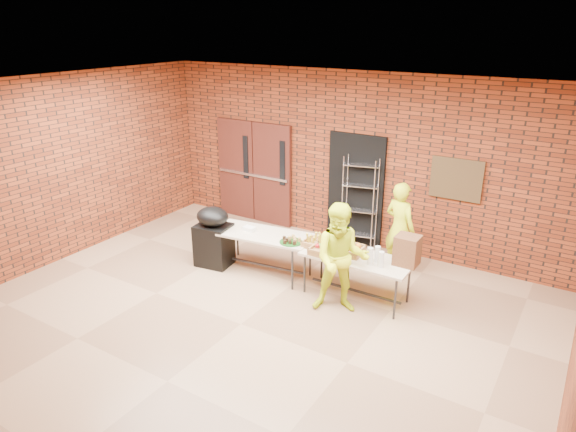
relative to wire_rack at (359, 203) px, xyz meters
The scene contains 19 objects.
room 3.41m from the wire_rack, 94.41° to the right, with size 8.08×7.08×3.28m.
double_doors 2.46m from the wire_rack, behind, with size 1.78×0.12×2.10m.
dark_doorway 0.28m from the wire_rack, 138.08° to the left, with size 1.10×0.06×2.10m, color black.
bronze_plaque 1.79m from the wire_rack, ahead, with size 0.85×0.04×0.70m, color #412C1A.
wire_rack is the anchor object (origin of this frame).
table_left 2.03m from the wire_rack, 117.13° to the right, with size 1.77×0.92×0.70m.
table_right 1.95m from the wire_rack, 66.34° to the right, with size 1.67×0.71×0.68m.
basket_bananas 1.78m from the wire_rack, 86.74° to the right, with size 0.42×0.33×0.13m.
basket_oranges 1.82m from the wire_rack, 70.99° to the right, with size 0.48×0.37×0.15m.
basket_apples 1.98m from the wire_rack, 80.31° to the right, with size 0.44×0.34×0.14m.
muffin_tray 1.90m from the wire_rack, 99.76° to the right, with size 0.37×0.37×0.09m.
napkin_box 2.17m from the wire_rack, 122.96° to the right, with size 0.20×0.13×0.07m, color silver.
coffee_dispenser 2.20m from the wire_rack, 47.46° to the right, with size 0.34×0.30×0.44m, color brown.
cup_stack_front 2.17m from the wire_rack, 61.40° to the right, with size 0.09×0.09×0.26m, color silver.
cup_stack_mid 2.26m from the wire_rack, 57.53° to the right, with size 0.08×0.08×0.24m, color silver.
cup_stack_back 2.10m from the wire_rack, 58.25° to the right, with size 0.08×0.08×0.25m, color silver.
covered_grill 2.73m from the wire_rack, 131.41° to the right, with size 0.64×0.56×1.05m.
volunteer_woman 1.16m from the wire_rack, 30.39° to the right, with size 0.57×0.38×1.57m, color #D4E819.
volunteer_man 2.34m from the wire_rack, 71.73° to the right, with size 0.80×0.62×1.65m, color #D4E819.
Camera 1 is at (3.85, -4.90, 4.00)m, focal length 32.00 mm.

